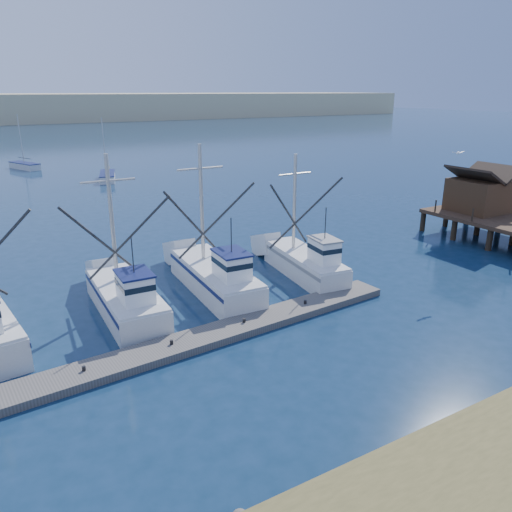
% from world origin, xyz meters
% --- Properties ---
extents(ground, '(500.00, 500.00, 0.00)m').
position_xyz_m(ground, '(0.00, 0.00, 0.00)').
color(ground, '#0D243B').
rests_on(ground, ground).
extents(floating_dock, '(28.01, 4.03, 0.37)m').
position_xyz_m(floating_dock, '(-8.57, 6.10, 0.19)').
color(floating_dock, '#5A5450').
rests_on(floating_dock, ground).
extents(trawler_fleet, '(27.76, 9.01, 8.55)m').
position_xyz_m(trawler_fleet, '(-8.17, 10.99, 0.95)').
color(trawler_fleet, silver).
rests_on(trawler_fleet, ground).
extents(sailboat_near, '(3.56, 6.91, 8.10)m').
position_xyz_m(sailboat_near, '(1.88, 53.98, 0.49)').
color(sailboat_near, silver).
rests_on(sailboat_near, ground).
extents(sailboat_far, '(3.94, 6.37, 8.10)m').
position_xyz_m(sailboat_far, '(-6.46, 70.19, 0.49)').
color(sailboat_far, silver).
rests_on(sailboat_far, ground).
extents(flying_gull, '(1.06, 0.19, 0.19)m').
position_xyz_m(flying_gull, '(12.89, 7.89, 7.66)').
color(flying_gull, white).
rests_on(flying_gull, ground).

